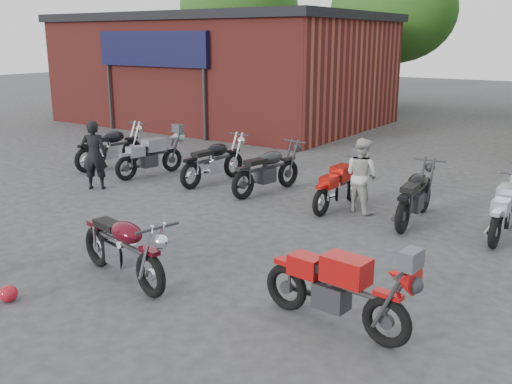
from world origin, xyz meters
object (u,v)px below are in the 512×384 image
Objects in this scene: person_dark at (94,155)px; row_bike_0 at (110,145)px; row_bike_3 at (268,167)px; row_bike_4 at (339,183)px; helmet at (8,294)px; vintage_motorcycle at (123,243)px; sportbike at (337,285)px; row_bike_6 at (506,207)px; row_bike_1 at (151,154)px; row_bike_2 at (214,159)px; row_bike_5 at (415,192)px; person_light at (362,175)px.

row_bike_0 is at bearing -85.34° from person_dark.
row_bike_3 is 1.87m from row_bike_4.
vintage_motorcycle is at bearing 59.10° from helmet.
row_bike_0 is at bearing 159.34° from sportbike.
row_bike_4 is at bearing 90.90° from row_bike_6.
vintage_motorcycle reaches higher than row_bike_1.
row_bike_6 is at bearing 52.82° from helmet.
row_bike_3 is at bearing 174.55° from person_dark.
sportbike is at bearing -125.67° from row_bike_2.
row_bike_5 is at bearing 92.11° from row_bike_6.
row_bike_0 is 6.76m from row_bike_4.
sportbike is 1.05× the size of row_bike_6.
person_dark reaches higher than row_bike_1.
vintage_motorcycle is 1.35× the size of person_light.
vintage_motorcycle reaches higher than sportbike.
helmet is at bearing 93.69° from person_dark.
person_light is at bearing -88.36° from row_bike_2.
vintage_motorcycle is at bearing 141.14° from row_bike_6.
helmet is at bearing -149.01° from sportbike.
row_bike_5 is (8.34, -0.02, -0.03)m from row_bike_0.
row_bike_1 is at bearing 104.48° from row_bike_3.
sportbike is 7.38m from row_bike_2.
row_bike_4 is (5.32, 1.73, -0.27)m from person_dark.
helmet is (-0.79, -1.32, -0.47)m from vintage_motorcycle.
row_bike_0 is at bearing 96.93° from row_bike_1.
row_bike_2 reaches higher than row_bike_3.
row_bike_1 is at bearing 143.94° from vintage_motorcycle.
row_bike_6 is (2.70, 0.02, -0.21)m from person_light.
row_bike_1 is (-7.40, 4.46, -0.00)m from sportbike.
row_bike_3 is (1.56, -0.04, -0.00)m from row_bike_2.
row_bike_2 is (3.34, 0.23, -0.02)m from row_bike_0.
person_light reaches higher than row_bike_6.
person_dark is 1.06× the size of person_light.
row_bike_0 reaches higher than row_bike_2.
person_dark is 0.79× the size of row_bike_5.
vintage_motorcycle is 5.51m from person_dark.
sportbike is at bearing -175.90° from row_bike_5.
row_bike_1 is 8.35m from row_bike_6.
row_bike_4 is at bearing 92.76° from vintage_motorcycle.
helmet is 0.13× the size of row_bike_1.
vintage_motorcycle is 5.09m from row_bike_4.
row_bike_1 is (-4.30, 4.94, -0.02)m from vintage_motorcycle.
row_bike_6 is (1.58, 0.06, -0.05)m from row_bike_5.
row_bike_1 is (0.13, 1.66, -0.23)m from person_dark.
row_bike_4 is at bearing 21.76° from person_light.
row_bike_3 is (-0.18, 6.53, 0.48)m from helmet.
row_bike_4 is 0.98× the size of row_bike_6.
row_bike_4 is (-2.21, 4.53, -0.04)m from sportbike.
vintage_motorcycle is at bearing 172.60° from row_bike_4.
vintage_motorcycle is at bearing -149.68° from row_bike_2.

